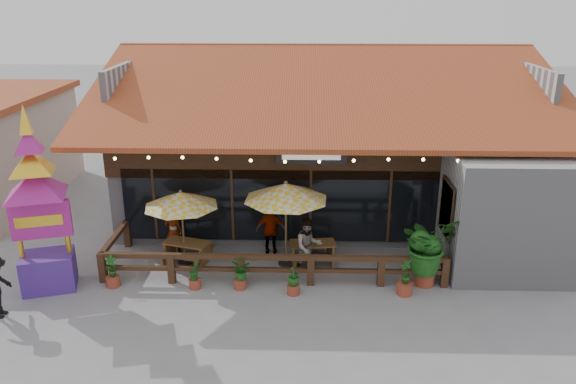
{
  "coord_description": "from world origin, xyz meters",
  "views": [
    {
      "loc": [
        -0.72,
        -14.8,
        7.95
      ],
      "look_at": [
        -1.21,
        1.5,
        2.1
      ],
      "focal_mm": 35.0,
      "sensor_mm": 36.0,
      "label": 1
    }
  ],
  "objects_px": {
    "umbrella_right": "(286,192)",
    "thai_sign_tower": "(36,188)",
    "umbrella_left": "(181,200)",
    "picnic_table_right": "(312,249)",
    "tropical_plant": "(427,246)",
    "picnic_table_left": "(187,248)"
  },
  "relations": [
    {
      "from": "picnic_table_right",
      "to": "tropical_plant",
      "type": "relative_size",
      "value": 0.71
    },
    {
      "from": "umbrella_left",
      "to": "tropical_plant",
      "type": "relative_size",
      "value": 1.25
    },
    {
      "from": "umbrella_right",
      "to": "umbrella_left",
      "type": "bearing_deg",
      "value": -179.49
    },
    {
      "from": "umbrella_left",
      "to": "thai_sign_tower",
      "type": "bearing_deg",
      "value": -155.32
    },
    {
      "from": "tropical_plant",
      "to": "thai_sign_tower",
      "type": "bearing_deg",
      "value": -177.27
    },
    {
      "from": "picnic_table_left",
      "to": "umbrella_right",
      "type": "bearing_deg",
      "value": -1.95
    },
    {
      "from": "tropical_plant",
      "to": "umbrella_right",
      "type": "bearing_deg",
      "value": 164.26
    },
    {
      "from": "umbrella_left",
      "to": "tropical_plant",
      "type": "xyz_separation_m",
      "value": [
        7.14,
        -1.1,
        -0.9
      ]
    },
    {
      "from": "umbrella_left",
      "to": "picnic_table_left",
      "type": "bearing_deg",
      "value": 70.23
    },
    {
      "from": "umbrella_right",
      "to": "thai_sign_tower",
      "type": "height_order",
      "value": "thai_sign_tower"
    },
    {
      "from": "picnic_table_right",
      "to": "umbrella_left",
      "type": "bearing_deg",
      "value": -177.13
    },
    {
      "from": "umbrella_left",
      "to": "picnic_table_right",
      "type": "height_order",
      "value": "umbrella_left"
    },
    {
      "from": "picnic_table_left",
      "to": "tropical_plant",
      "type": "distance_m",
      "value": 7.24
    },
    {
      "from": "picnic_table_right",
      "to": "thai_sign_tower",
      "type": "distance_m",
      "value": 8.07
    },
    {
      "from": "thai_sign_tower",
      "to": "tropical_plant",
      "type": "relative_size",
      "value": 2.68
    },
    {
      "from": "picnic_table_right",
      "to": "thai_sign_tower",
      "type": "relative_size",
      "value": 0.27
    },
    {
      "from": "umbrella_right",
      "to": "picnic_table_right",
      "type": "bearing_deg",
      "value": 11.8
    },
    {
      "from": "umbrella_left",
      "to": "picnic_table_left",
      "type": "xyz_separation_m",
      "value": [
        0.05,
        0.13,
        -1.66
      ]
    },
    {
      "from": "umbrella_left",
      "to": "picnic_table_right",
      "type": "bearing_deg",
      "value": 2.87
    },
    {
      "from": "umbrella_right",
      "to": "thai_sign_tower",
      "type": "xyz_separation_m",
      "value": [
        -6.63,
        -1.64,
        0.61
      ]
    },
    {
      "from": "umbrella_left",
      "to": "picnic_table_right",
      "type": "distance_m",
      "value": 4.28
    },
    {
      "from": "picnic_table_right",
      "to": "picnic_table_left",
      "type": "bearing_deg",
      "value": -179.05
    }
  ]
}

